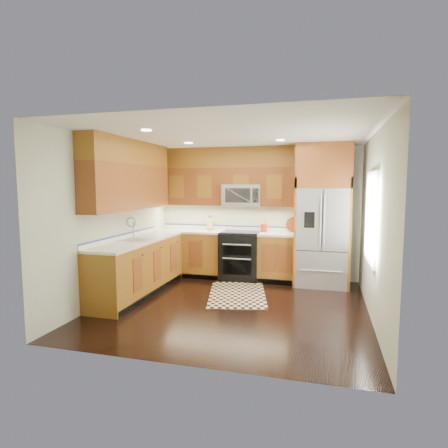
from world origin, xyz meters
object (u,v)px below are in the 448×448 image
(range, at_px, (241,256))
(rug, at_px, (237,294))
(knife_block, at_px, (210,224))
(refrigerator, at_px, (323,215))
(utensil_crock, at_px, (264,226))

(range, relative_size, rug, 0.61)
(rug, relative_size, knife_block, 5.26)
(rug, bearing_deg, refrigerator, 24.06)
(rug, bearing_deg, range, 86.87)
(knife_block, relative_size, utensil_crock, 0.88)
(range, relative_size, utensil_crock, 2.81)
(refrigerator, distance_m, knife_block, 2.26)
(range, bearing_deg, utensil_crock, 14.18)
(refrigerator, xyz_separation_m, rug, (-1.37, -1.03, -1.30))
(knife_block, bearing_deg, rug, -55.37)
(range, bearing_deg, rug, -80.18)
(range, relative_size, refrigerator, 0.36)
(refrigerator, distance_m, utensil_crock, 1.15)
(refrigerator, height_order, utensil_crock, refrigerator)
(knife_block, distance_m, utensil_crock, 1.13)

